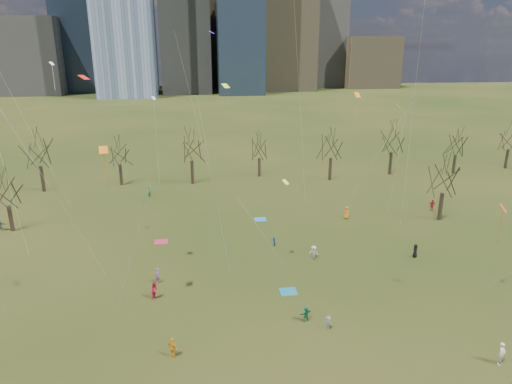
{
  "coord_description": "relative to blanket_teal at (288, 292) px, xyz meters",
  "views": [
    {
      "loc": [
        -6.78,
        -35.82,
        22.4
      ],
      "look_at": [
        0.0,
        12.0,
        7.0
      ],
      "focal_mm": 32.0,
      "sensor_mm": 36.0,
      "label": 1
    }
  ],
  "objects": [
    {
      "name": "person_8",
      "position": [
        0.45,
        10.46,
        0.56
      ],
      "size": [
        0.49,
        0.6,
        1.16
      ],
      "primitive_type": "imported",
      "rotation": [
        0.0,
        0.0,
        4.8
      ],
      "color": "#2654A5",
      "rests_on": "ground"
    },
    {
      "name": "blanket_crimson",
      "position": [
        -12.73,
        13.66,
        0.0
      ],
      "size": [
        1.6,
        1.5,
        0.03
      ],
      "primitive_type": "cube",
      "color": "#B02342",
      "rests_on": "ground"
    },
    {
      "name": "person_5",
      "position": [
        0.47,
        -4.98,
        0.67
      ],
      "size": [
        1.33,
        0.85,
        1.37
      ],
      "primitive_type": "imported",
      "rotation": [
        0.0,
        0.0,
        3.52
      ],
      "color": "#186E46",
      "rests_on": "ground"
    },
    {
      "name": "blanket_navy",
      "position": [
        0.21,
        19.39,
        0.0
      ],
      "size": [
        1.6,
        1.5,
        0.03
      ],
      "primitive_type": "cube",
      "color": "blue",
      "rests_on": "ground"
    },
    {
      "name": "person_10",
      "position": [
        25.03,
        19.34,
        0.83
      ],
      "size": [
        1.01,
        0.46,
        1.69
      ],
      "primitive_type": "imported",
      "rotation": [
        0.0,
        0.0,
        6.24
      ],
      "color": "red",
      "rests_on": "ground"
    },
    {
      "name": "blanket_teal",
      "position": [
        0.0,
        0.0,
        0.0
      ],
      "size": [
        1.6,
        1.5,
        0.03
      ],
      "primitive_type": "cube",
      "color": "#166789",
      "rests_on": "ground"
    },
    {
      "name": "person_4",
      "position": [
        -10.64,
        -8.24,
        0.79
      ],
      "size": [
        0.97,
        0.92,
        1.61
      ],
      "primitive_type": "imported",
      "rotation": [
        0.0,
        0.0,
        2.42
      ],
      "color": "#F7A51B",
      "rests_on": "ground"
    },
    {
      "name": "ground",
      "position": [
        -1.72,
        -2.1,
        -0.01
      ],
      "size": [
        500.0,
        500.0,
        0.0
      ],
      "primitive_type": "plane",
      "color": "black",
      "rests_on": "ground"
    },
    {
      "name": "person_9",
      "position": [
        4.26,
        6.69,
        0.74
      ],
      "size": [
        1.13,
        0.95,
        1.51
      ],
      "primitive_type": "imported",
      "rotation": [
        0.0,
        0.0,
        5.8
      ],
      "color": "silver",
      "rests_on": "ground"
    },
    {
      "name": "person_7",
      "position": [
        -12.51,
        3.52,
        0.78
      ],
      "size": [
        0.62,
        0.69,
        1.58
      ],
      "primitive_type": "imported",
      "rotation": [
        0.0,
        0.0,
        4.19
      ],
      "color": "#8F4D9B",
      "rests_on": "ground"
    },
    {
      "name": "person_3",
      "position": [
        2.02,
        -6.41,
        0.59
      ],
      "size": [
        0.87,
        0.88,
        1.22
      ],
      "primitive_type": "imported",
      "rotation": [
        0.0,
        0.0,
        2.33
      ],
      "color": "slate",
      "rests_on": "ground"
    },
    {
      "name": "downtown_skyline",
      "position": [
        -4.16,
        208.55,
        38.99
      ],
      "size": [
        212.5,
        78.0,
        118.0
      ],
      "color": "slate",
      "rests_on": "ground"
    },
    {
      "name": "bare_tree_row",
      "position": [
        -1.81,
        35.13,
        6.1
      ],
      "size": [
        113.04,
        29.8,
        9.5
      ],
      "color": "black",
      "rests_on": "ground"
    },
    {
      "name": "person_12",
      "position": [
        11.89,
        17.98,
        0.87
      ],
      "size": [
        0.78,
        0.98,
        1.76
      ],
      "primitive_type": "imported",
      "rotation": [
        0.0,
        0.0,
        1.85
      ],
      "color": "orange",
      "rests_on": "ground"
    },
    {
      "name": "kites_airborne",
      "position": [
        -2.54,
        10.91,
        13.8
      ],
      "size": [
        49.98,
        45.24,
        34.13
      ],
      "color": "orange",
      "rests_on": "ground"
    },
    {
      "name": "person_13",
      "position": [
        -15.45,
        31.31,
        0.84
      ],
      "size": [
        0.63,
        0.74,
        1.7
      ],
      "primitive_type": "imported",
      "rotation": [
        0.0,
        0.0,
        2.01
      ],
      "color": "#1C7E46",
      "rests_on": "ground"
    },
    {
      "name": "person_6",
      "position": [
        15.56,
        5.43,
        0.76
      ],
      "size": [
        0.87,
        0.89,
        1.55
      ],
      "primitive_type": "imported",
      "rotation": [
        0.0,
        0.0,
        3.99
      ],
      "color": "black",
      "rests_on": "ground"
    },
    {
      "name": "person_2",
      "position": [
        -12.51,
        0.53,
        0.83
      ],
      "size": [
        0.94,
        1.02,
        1.7
      ],
      "primitive_type": "imported",
      "rotation": [
        0.0,
        0.0,
        1.11
      ],
      "color": "#BC1A34",
      "rests_on": "ground"
    },
    {
      "name": "person_1",
      "position": [
        13.37,
        -12.43,
        0.88
      ],
      "size": [
        0.78,
        0.69,
        1.79
      ],
      "primitive_type": "imported",
      "rotation": [
        0.0,
        0.0,
        0.51
      ],
      "color": "white",
      "rests_on": "ground"
    },
    {
      "name": "person_11",
      "position": [
        -33.17,
        19.99,
        0.75
      ],
      "size": [
        1.44,
        1.13,
        1.52
      ],
      "primitive_type": "imported",
      "rotation": [
        0.0,
        0.0,
        0.56
      ],
      "color": "slate",
      "rests_on": "ground"
    }
  ]
}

